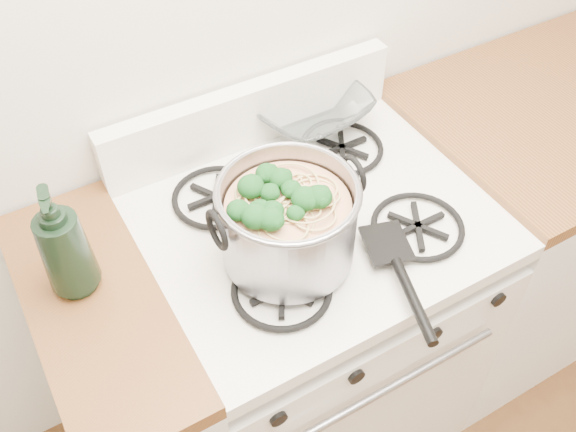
{
  "coord_description": "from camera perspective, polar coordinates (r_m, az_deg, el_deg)",
  "views": [
    {
      "loc": [
        -0.54,
        0.44,
        1.94
      ],
      "look_at": [
        -0.12,
        1.18,
        1.03
      ],
      "focal_mm": 40.0,
      "sensor_mm": 36.0,
      "label": 1
    }
  ],
  "objects": [
    {
      "name": "glass_bowl",
      "position": [
        1.64,
        1.79,
        9.0
      ],
      "size": [
        0.13,
        0.13,
        0.03
      ],
      "primitive_type": "imported",
      "rotation": [
        0.0,
        0.0,
        0.16
      ],
      "color": "white",
      "rests_on": "gas_range"
    },
    {
      "name": "stock_pot",
      "position": [
        1.26,
        0.0,
        -0.58
      ],
      "size": [
        0.31,
        0.28,
        0.19
      ],
      "color": "gray",
      "rests_on": "gas_range"
    },
    {
      "name": "counter_left",
      "position": [
        1.69,
        -13.44,
        -16.53
      ],
      "size": [
        0.25,
        0.65,
        0.92
      ],
      "color": "silver",
      "rests_on": "ground"
    },
    {
      "name": "bottle",
      "position": [
        1.25,
        -19.45,
        -2.17
      ],
      "size": [
        0.12,
        0.12,
        0.26
      ],
      "primitive_type": "imported",
      "rotation": [
        0.0,
        0.0,
        -0.17
      ],
      "color": "black",
      "rests_on": "counter_left"
    },
    {
      "name": "spatula",
      "position": [
        1.35,
        8.77,
        -2.21
      ],
      "size": [
        0.37,
        0.38,
        0.02
      ],
      "primitive_type": null,
      "rotation": [
        0.0,
        0.0,
        -0.29
      ],
      "color": "black",
      "rests_on": "gas_range"
    },
    {
      "name": "counter_right",
      "position": [
        2.21,
        21.82,
        0.57
      ],
      "size": [
        1.0,
        0.65,
        0.92
      ],
      "color": "silver",
      "rests_on": "ground"
    },
    {
      "name": "gas_range",
      "position": [
        1.8,
        2.0,
        -10.16
      ],
      "size": [
        0.76,
        0.66,
        0.92
      ],
      "color": "white",
      "rests_on": "ground"
    }
  ]
}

